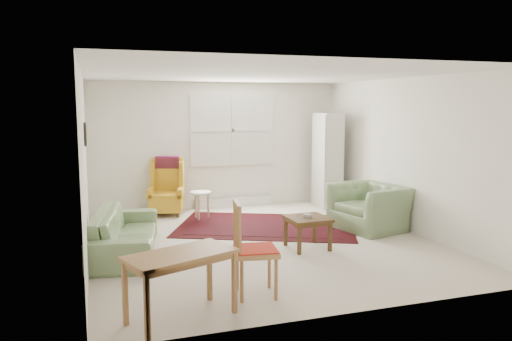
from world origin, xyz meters
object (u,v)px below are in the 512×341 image
object	(u,v)px
coffee_table	(307,233)
cabinet	(328,160)
sofa	(125,224)
stool	(201,205)
desk	(181,286)
armchair	(370,203)
desk_chair	(256,249)
wingback_chair	(166,187)

from	to	relation	value
coffee_table	cabinet	distance (m)	3.13
sofa	cabinet	bearing A→B (deg)	-54.76
stool	desk	distance (m)	4.24
armchair	desk	distance (m)	4.39
armchair	stool	size ratio (longest dim) A/B	2.23
stool	cabinet	size ratio (longest dim) A/B	0.27
armchair	desk	bearing A→B (deg)	-68.35
desk	stool	bearing A→B (deg)	75.46
armchair	desk_chair	bearing A→B (deg)	-64.81
cabinet	desk	size ratio (longest dim) A/B	1.81
wingback_chair	desk	world-z (taller)	wingback_chair
cabinet	stool	bearing A→B (deg)	-168.80
armchair	wingback_chair	bearing A→B (deg)	-138.15
desk	desk_chair	bearing A→B (deg)	22.03
stool	desk_chair	distance (m)	3.76
armchair	desk	size ratio (longest dim) A/B	1.09
sofa	desk	size ratio (longest dim) A/B	1.96
wingback_chair	stool	world-z (taller)	wingback_chair
sofa	coffee_table	xyz separation A→B (m)	(2.51, -0.59, -0.18)
sofa	cabinet	world-z (taller)	cabinet
armchair	desk_chair	xyz separation A→B (m)	(-2.71, -2.17, 0.07)
armchair	cabinet	world-z (taller)	cabinet
desk	sofa	bearing A→B (deg)	98.87
sofa	desk_chair	world-z (taller)	desk_chair
wingback_chair	coffee_table	distance (m)	3.28
stool	desk_chair	size ratio (longest dim) A/B	0.49
desk	armchair	bearing A→B (deg)	35.10
stool	desk	size ratio (longest dim) A/B	0.49
stool	desk	xyz separation A→B (m)	(-1.07, -4.11, 0.08)
armchair	wingback_chair	size ratio (longest dim) A/B	1.05
armchair	stool	xyz separation A→B (m)	(-2.52, 1.58, -0.19)
cabinet	desk	distance (m)	5.81
armchair	desk	xyz separation A→B (m)	(-3.59, -2.52, -0.11)
wingback_chair	cabinet	xyz separation A→B (m)	(3.21, -0.24, 0.40)
wingback_chair	desk_chair	size ratio (longest dim) A/B	1.05
cabinet	desk_chair	world-z (taller)	cabinet
desk_chair	armchair	bearing A→B (deg)	-42.73
sofa	coffee_table	bearing A→B (deg)	-93.99
desk_chair	cabinet	bearing A→B (deg)	-26.57
coffee_table	stool	bearing A→B (deg)	115.01
desk	desk_chair	distance (m)	0.97
coffee_table	sofa	bearing A→B (deg)	166.83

